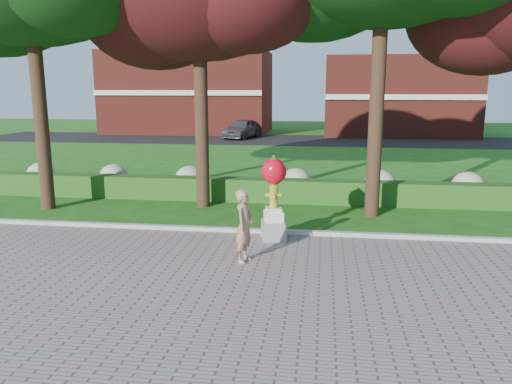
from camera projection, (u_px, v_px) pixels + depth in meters
ground at (228, 273)px, 10.72m from camera, size 100.00×100.00×0.00m
walkway at (173, 378)px, 6.84m from camera, size 40.00×14.00×0.04m
curb at (249, 231)px, 13.61m from camera, size 40.00×0.18×0.15m
lawn_hedge at (266, 190)px, 17.43m from camera, size 24.00×0.70×0.80m
hydrangea_row at (284, 181)px, 18.29m from camera, size 20.10×1.10×0.99m
street at (298, 140)px, 37.87m from camera, size 50.00×8.00×0.02m
building_left at (189, 92)px, 44.29m from camera, size 14.00×8.00×7.00m
building_right at (397, 96)px, 41.98m from camera, size 12.00×8.00×6.40m
hydrant_sculpture at (274, 195)px, 12.80m from camera, size 0.71×0.71×2.20m
woman at (244, 226)px, 11.20m from camera, size 0.52×0.68×1.67m
parked_car at (242, 128)px, 39.03m from camera, size 2.85×4.76×1.52m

